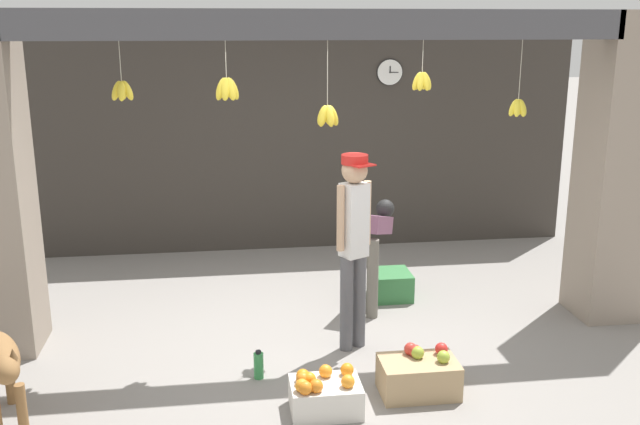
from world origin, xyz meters
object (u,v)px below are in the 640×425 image
at_px(shopkeeper, 354,236).
at_px(produce_box_green, 390,285).
at_px(fruit_crate_apples, 419,375).
at_px(water_bottle, 259,365).
at_px(wall_clock, 390,72).
at_px(fruit_crate_oranges, 324,394).
at_px(worker_stooping, 372,244).

bearing_deg(shopkeeper, produce_box_green, -146.62).
relative_size(fruit_crate_apples, produce_box_green, 1.40).
xyz_separation_m(fruit_crate_apples, water_bottle, (-1.19, 0.40, -0.04)).
height_order(fruit_crate_apples, wall_clock, wall_clock).
height_order(shopkeeper, water_bottle, shopkeeper).
bearing_deg(fruit_crate_oranges, worker_stooping, 68.44).
bearing_deg(water_bottle, fruit_crate_apples, -18.54).
xyz_separation_m(shopkeeper, fruit_crate_apples, (0.35, -0.85, -0.86)).
bearing_deg(fruit_crate_apples, shopkeeper, 112.71).
height_order(fruit_crate_oranges, produce_box_green, fruit_crate_oranges).
xyz_separation_m(fruit_crate_oranges, fruit_crate_apples, (0.75, 0.17, 0.01)).
bearing_deg(fruit_crate_apples, water_bottle, 161.46).
bearing_deg(fruit_crate_oranges, fruit_crate_apples, 13.16).
bearing_deg(wall_clock, fruit_crate_oranges, -109.04).
bearing_deg(worker_stooping, produce_box_green, 74.69).
relative_size(worker_stooping, wall_clock, 3.17).
bearing_deg(worker_stooping, wall_clock, 102.41).
distance_m(fruit_crate_apples, produce_box_green, 1.95).
relative_size(worker_stooping, fruit_crate_oranges, 1.99).
bearing_deg(shopkeeper, worker_stooping, -140.42).
distance_m(worker_stooping, wall_clock, 2.60).
distance_m(shopkeeper, wall_clock, 3.24).
xyz_separation_m(worker_stooping, water_bottle, (-1.18, -1.29, -0.56)).
bearing_deg(fruit_crate_apples, worker_stooping, 90.43).
relative_size(fruit_crate_oranges, produce_box_green, 1.22).
distance_m(worker_stooping, water_bottle, 1.83).
bearing_deg(worker_stooping, water_bottle, -103.35).
bearing_deg(wall_clock, fruit_crate_apples, -99.14).
bearing_deg(fruit_crate_apples, fruit_crate_oranges, -166.84).
bearing_deg(water_bottle, fruit_crate_oranges, -52.43).
relative_size(shopkeeper, wall_clock, 5.33).
distance_m(fruit_crate_apples, water_bottle, 1.25).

